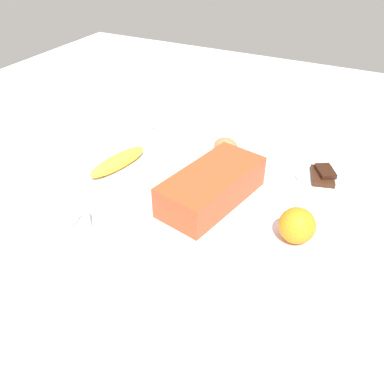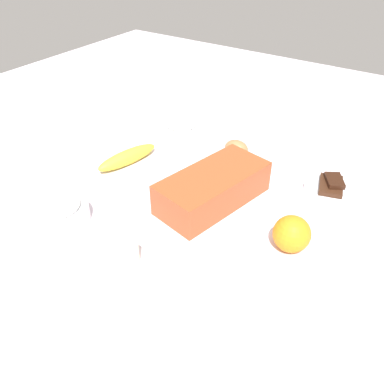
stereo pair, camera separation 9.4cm
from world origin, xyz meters
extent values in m
cube|color=silver|center=(0.00, 0.00, -0.01)|extent=(2.40, 2.40, 0.02)
cube|color=#9E4723|center=(0.04, -0.03, 0.04)|extent=(0.30, 0.19, 0.08)
cube|color=black|center=(0.04, -0.03, 0.04)|extent=(0.29, 0.17, 0.07)
cylinder|color=white|center=(0.27, 0.22, 0.02)|extent=(0.13, 0.13, 0.04)
torus|color=white|center=(0.27, 0.22, 0.04)|extent=(0.13, 0.13, 0.01)
ellipsoid|color=white|center=(0.27, 0.22, 0.05)|extent=(0.10, 0.10, 0.03)
cylinder|color=white|center=(-0.22, 0.22, 0.02)|extent=(0.13, 0.13, 0.04)
torus|color=white|center=(-0.22, 0.22, 0.03)|extent=(0.13, 0.13, 0.01)
ellipsoid|color=white|center=(-0.22, 0.22, 0.05)|extent=(0.10, 0.10, 0.03)
ellipsoid|color=yellow|center=(0.06, 0.26, 0.02)|extent=(0.20, 0.08, 0.04)
sphere|color=orange|center=(-0.01, -0.25, 0.04)|extent=(0.08, 0.08, 0.08)
cube|color=#F4EDB2|center=(-0.25, 0.02, 0.03)|extent=(0.10, 0.08, 0.06)
ellipsoid|color=#A87144|center=(0.26, 0.02, 0.03)|extent=(0.05, 0.07, 0.05)
cylinder|color=white|center=(0.25, -0.26, 0.01)|extent=(0.13, 0.13, 0.01)
cube|color=#381E11|center=(0.25, -0.26, 0.02)|extent=(0.10, 0.08, 0.01)
cube|color=black|center=(0.25, -0.26, 0.03)|extent=(0.07, 0.07, 0.01)
camera|label=1|loc=(-0.68, -0.34, 0.59)|focal=37.39mm
camera|label=2|loc=(-0.63, -0.43, 0.59)|focal=37.39mm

